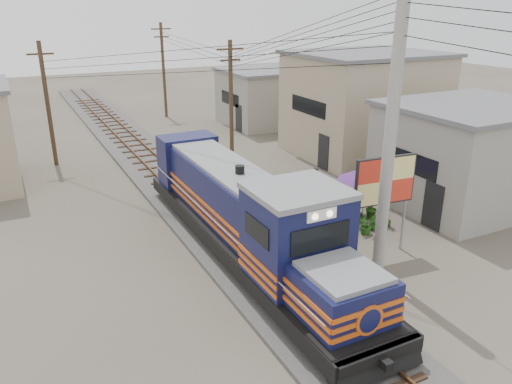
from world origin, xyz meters
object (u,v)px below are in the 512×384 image
market_umbrella (360,175)px  vendor (314,183)px  billboard (385,183)px  locomotive (247,217)px

market_umbrella → vendor: market_umbrella is taller
market_umbrella → billboard: bearing=-114.7°
locomotive → billboard: 5.11m
billboard → market_umbrella: size_ratio=1.51×
billboard → vendor: size_ratio=2.46×
billboard → vendor: 6.41m
locomotive → market_umbrella: (6.02, 1.20, 0.32)m
billboard → locomotive: bearing=161.3°
billboard → vendor: bearing=85.6°
market_umbrella → locomotive: bearing=-168.7°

